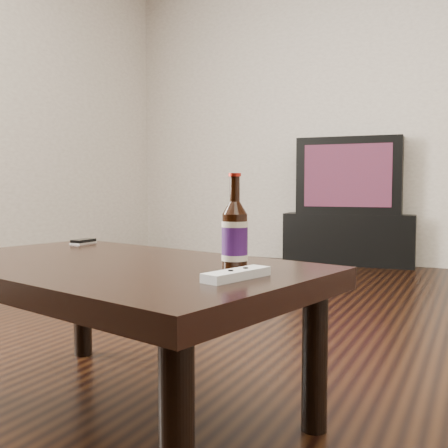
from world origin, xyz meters
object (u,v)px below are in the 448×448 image
at_px(tv_stand, 351,238).
at_px(beer_bottle, 235,236).
at_px(remote, 237,274).
at_px(phone, 83,242).
at_px(coffee_table, 112,282).
at_px(tv, 352,176).

bearing_deg(tv_stand, beer_bottle, -87.09).
distance_m(tv_stand, remote, 3.45).
height_order(beer_bottle, phone, beer_bottle).
bearing_deg(coffee_table, tv_stand, 91.16).
bearing_deg(phone, tv_stand, 84.26).
relative_size(tv_stand, phone, 11.17).
bearing_deg(tv, phone, -100.96).
relative_size(phone, remote, 0.49).
bearing_deg(beer_bottle, remote, -63.04).
bearing_deg(tv_stand, phone, -100.96).
height_order(tv, remote, tv).
distance_m(tv, remote, 3.45).
bearing_deg(tv, coffee_table, -93.48).
bearing_deg(coffee_table, tv, 91.16).
distance_m(tv_stand, tv, 0.52).
height_order(tv_stand, remote, remote).
height_order(coffee_table, remote, remote).
bearing_deg(coffee_table, beer_bottle, 3.61).
bearing_deg(remote, beer_bottle, 133.29).
relative_size(beer_bottle, phone, 2.58).
distance_m(tv_stand, phone, 3.00).
height_order(phone, remote, remote).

